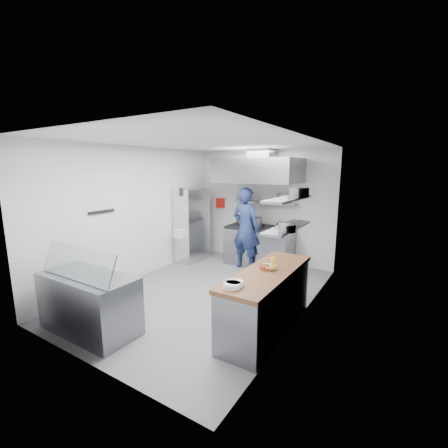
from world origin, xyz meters
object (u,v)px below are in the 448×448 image
Objects in this scene: gas_range at (259,247)px; display_case at (89,303)px; chef at (246,228)px; wire_rack at (192,225)px.

gas_range reaches higher than display_case.
display_case is (-0.79, -4.10, -0.03)m from gas_range.
gas_range is 0.68m from chef.
gas_range is 1.07× the size of display_case.
chef is 1.29× the size of display_case.
gas_range is at bearing -106.04° from chef.
wire_rack is (-1.46, -0.16, -0.04)m from chef.
wire_rack is 1.23× the size of display_case.
gas_range is 1.79m from wire_rack.
wire_rack is at bearing 103.32° from display_case.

